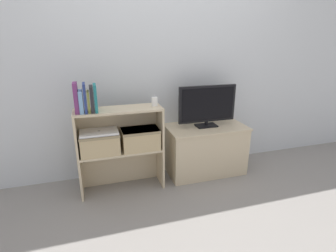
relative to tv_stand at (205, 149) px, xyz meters
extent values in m
plane|color=gray|center=(-0.45, -0.22, -0.27)|extent=(16.00, 16.00, 0.00)
cube|color=silver|center=(-0.45, 0.26, 0.93)|extent=(10.00, 0.05, 2.40)
cube|color=#CCB793|center=(0.00, 0.00, -0.01)|extent=(0.83, 0.45, 0.51)
cube|color=#CCB793|center=(0.00, 0.00, 0.26)|extent=(0.85, 0.47, 0.02)
cube|color=black|center=(0.00, 0.00, 0.27)|extent=(0.22, 0.14, 0.01)
cylinder|color=black|center=(0.00, 0.00, 0.30)|extent=(0.04, 0.04, 0.04)
cube|color=black|center=(0.00, 0.00, 0.51)|extent=(0.62, 0.04, 0.38)
cube|color=black|center=(0.00, -0.02, 0.51)|extent=(0.57, 0.00, 0.34)
cube|color=#CCB793|center=(-1.31, -0.09, -0.06)|extent=(0.02, 0.27, 0.42)
cube|color=#CCB793|center=(-0.54, -0.09, -0.06)|extent=(0.02, 0.27, 0.42)
cube|color=#CCB793|center=(-0.92, 0.03, -0.06)|extent=(0.76, 0.02, 0.42)
cube|color=#CCB793|center=(-0.92, -0.09, 0.14)|extent=(0.76, 0.27, 0.02)
cube|color=#CCB793|center=(-1.31, -0.09, 0.35)|extent=(0.02, 0.27, 0.41)
cube|color=#CCB793|center=(-0.54, -0.09, 0.35)|extent=(0.02, 0.27, 0.41)
cube|color=#CCB793|center=(-0.92, 0.03, 0.35)|extent=(0.76, 0.02, 0.41)
cube|color=#CCB793|center=(-0.92, -0.09, 0.54)|extent=(0.76, 0.27, 0.02)
cube|color=#6B2D66|center=(-1.27, -0.12, 0.68)|extent=(0.04, 0.13, 0.26)
cube|color=#709ECC|center=(-1.24, -0.12, 0.65)|extent=(0.03, 0.14, 0.19)
cube|color=navy|center=(-1.20, -0.12, 0.68)|extent=(0.02, 0.15, 0.25)
cube|color=olive|center=(-1.18, -0.12, 0.65)|extent=(0.02, 0.14, 0.18)
cube|color=#232328|center=(-1.15, -0.12, 0.67)|extent=(0.03, 0.15, 0.22)
cube|color=#1E7075|center=(-1.12, -0.12, 0.67)|extent=(0.02, 0.15, 0.24)
cube|color=white|center=(-0.59, -0.09, 0.60)|extent=(0.05, 0.03, 0.09)
cylinder|color=silver|center=(-0.59, -0.09, 0.65)|extent=(0.01, 0.01, 0.03)
cube|color=tan|center=(-1.11, -0.11, 0.25)|extent=(0.35, 0.23, 0.20)
cube|color=#917E5B|center=(-1.11, -0.11, 0.33)|extent=(0.36, 0.23, 0.02)
cube|color=tan|center=(-0.74, -0.11, 0.25)|extent=(0.35, 0.23, 0.20)
cube|color=#917E5B|center=(-0.74, -0.11, 0.33)|extent=(0.36, 0.23, 0.02)
cube|color=white|center=(-1.11, -0.11, 0.35)|extent=(0.34, 0.22, 0.02)
cylinder|color=#99999E|center=(-1.11, -0.11, 0.37)|extent=(0.02, 0.02, 0.00)
camera|label=1|loc=(-1.16, -2.42, 1.17)|focal=28.00mm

